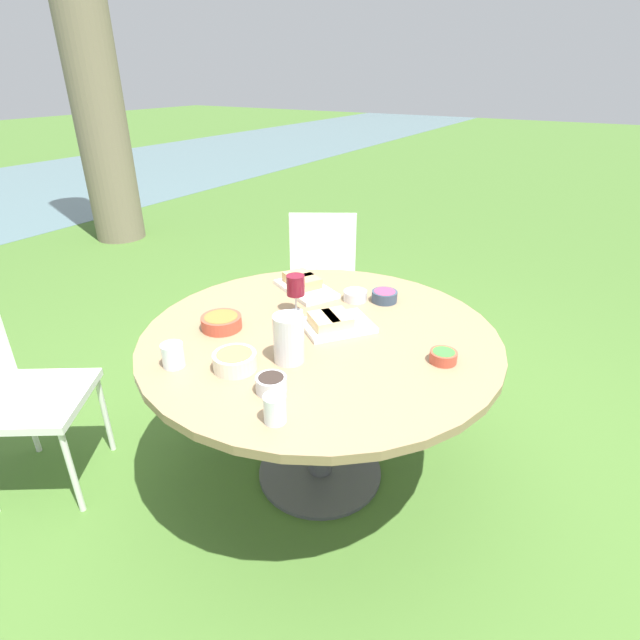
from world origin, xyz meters
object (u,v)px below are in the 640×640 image
object	(u,v)px
dining_table	(320,354)
wine_glass	(296,286)
chair_near_right	(11,386)
water_pitcher	(289,338)
chair_near_left	(323,272)

from	to	relation	value
dining_table	wine_glass	bearing A→B (deg)	59.44
chair_near_right	wine_glass	size ratio (longest dim) A/B	5.08
dining_table	chair_near_right	distance (m)	1.31
dining_table	wine_glass	distance (m)	0.32
chair_near_right	water_pitcher	xyz separation A→B (m)	(0.47, -1.11, 0.32)
dining_table	wine_glass	world-z (taller)	wine_glass
dining_table	chair_near_left	bearing A→B (deg)	30.51
water_pitcher	wine_glass	world-z (taller)	water_pitcher
chair_near_right	chair_near_left	bearing A→B (deg)	-13.93
dining_table	chair_near_left	xyz separation A→B (m)	(1.10, 0.65, -0.13)
chair_near_left	chair_near_right	bearing A→B (deg)	166.07
dining_table	chair_near_left	world-z (taller)	chair_near_left
dining_table	chair_near_right	size ratio (longest dim) A/B	1.65
wine_glass	dining_table	bearing A→B (deg)	-120.56
dining_table	water_pitcher	bearing A→B (deg)	-176.76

